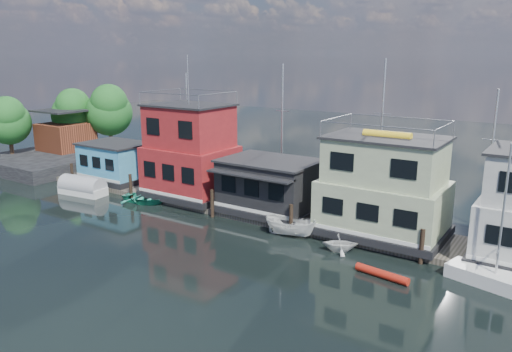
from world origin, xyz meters
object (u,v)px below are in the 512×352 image
Objects in this scene: red_kayak at (382,274)px; dinghy_white at (340,243)px; houseboat_dark at (270,186)px; motorboat at (291,227)px; day_sailer at (495,279)px; houseboat_blue at (116,162)px; houseboat_red at (190,153)px; tarp_runabout at (83,187)px; houseboat_green at (384,188)px; dinghy_teal at (144,198)px.

dinghy_white is (-3.57, 2.21, 0.36)m from red_kayak.
houseboat_dark reaches higher than motorboat.
day_sailer is 13.06m from motorboat.
houseboat_blue is 21.46m from motorboat.
houseboat_red is 2.55× the size of tarp_runabout.
red_kayak is at bearing -69.60° from houseboat_green.
tarp_runabout is (-17.18, -4.21, -1.74)m from houseboat_dark.
tarp_runabout is 2.06× the size of dinghy_white.
houseboat_red is 2.89× the size of dinghy_teal.
tarp_runabout is 28.47m from red_kayak.
houseboat_dark is 17.23m from day_sailer.
houseboat_red reaches higher than houseboat_dark.
red_kayak is 0.40× the size of day_sailer.
houseboat_green is 2.64× the size of red_kayak.
dinghy_teal is 1.29× the size of red_kayak.
houseboat_dark is 11.24m from dinghy_teal.
tarp_runabout is at bearing 93.39° from dinghy_teal.
houseboat_dark is 1.80× the size of dinghy_teal.
houseboat_dark is 2.32× the size of red_kayak.
houseboat_green is 1.06× the size of day_sailer.
houseboat_blue is 17.50m from houseboat_dark.
dinghy_teal is 1.09× the size of motorboat.
houseboat_green reaches higher than dinghy_white.
motorboat is at bearing -167.94° from day_sailer.
day_sailer is (16.72, -3.66, -1.96)m from houseboat_dark.
houseboat_blue reaches higher than red_kayak.
houseboat_green reaches higher than motorboat.
houseboat_dark is at bearing -0.06° from houseboat_blue.
houseboat_red is at bearing -174.15° from day_sailer.
dinghy_teal is at bearing -171.29° from houseboat_green.
houseboat_red is at bearing 179.86° from houseboat_dark.
houseboat_blue is at bearing 179.94° from houseboat_dark.
red_kayak is at bearing -10.30° from tarp_runabout.
motorboat is (3.67, -3.14, -1.69)m from houseboat_dark.
dinghy_teal is (6.53, 1.22, -0.25)m from tarp_runabout.
houseboat_green is (26.50, 0.00, 1.34)m from houseboat_blue.
tarp_runabout is 1.13× the size of dinghy_teal.
houseboat_dark is (8.00, -0.02, -1.69)m from houseboat_red.
tarp_runabout reaches higher than dinghy_teal.
houseboat_green is 4.99m from dinghy_white.
dinghy_white is at bearing 156.86° from red_kayak.
houseboat_red is at bearing 49.14° from dinghy_white.
dinghy_teal is (-10.65, -2.99, -1.99)m from houseboat_dark.
houseboat_red reaches higher than dinghy_teal.
houseboat_dark is at bearing 160.60° from red_kayak.
motorboat is at bearing -8.50° from houseboat_blue.
tarp_runabout is at bearing -170.82° from houseboat_green.
motorboat is (20.86, 1.07, 0.05)m from tarp_runabout.
tarp_runabout is at bearing -155.25° from houseboat_red.
houseboat_green is at bearing 168.86° from day_sailer.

